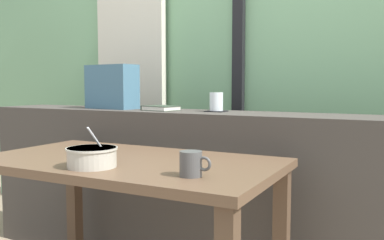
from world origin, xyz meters
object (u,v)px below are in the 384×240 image
(juice_glass, at_px, (216,103))
(soup_bowl, at_px, (92,157))
(coaster_square, at_px, (216,111))
(breakfast_table, at_px, (127,184))
(ceramic_mug, at_px, (191,164))
(throw_pillow, at_px, (112,87))
(closed_book, at_px, (161,108))

(juice_glass, relative_size, soup_bowl, 0.52)
(coaster_square, bearing_deg, juice_glass, 0.00)
(soup_bowl, bearing_deg, coaster_square, 81.54)
(juice_glass, bearing_deg, soup_bowl, -98.46)
(breakfast_table, relative_size, ceramic_mug, 10.98)
(throw_pillow, xyz_separation_m, soup_bowl, (0.54, -0.81, -0.26))
(coaster_square, distance_m, juice_glass, 0.05)
(soup_bowl, height_order, ceramic_mug, soup_bowl)
(juice_glass, distance_m, soup_bowl, 0.87)
(throw_pillow, relative_size, soup_bowl, 1.69)
(breakfast_table, xyz_separation_m, ceramic_mug, (0.39, -0.17, 0.15))
(soup_bowl, bearing_deg, ceramic_mug, 4.04)
(juice_glass, xyz_separation_m, throw_pillow, (-0.67, -0.03, 0.08))
(breakfast_table, bearing_deg, closed_book, 109.22)
(closed_book, height_order, soup_bowl, closed_book)
(breakfast_table, xyz_separation_m, closed_book, (-0.21, 0.60, 0.28))
(closed_book, height_order, ceramic_mug, closed_book)
(closed_book, bearing_deg, coaster_square, 7.94)
(coaster_square, bearing_deg, throw_pillow, -177.23)
(closed_book, distance_m, throw_pillow, 0.37)
(throw_pillow, relative_size, ceramic_mug, 2.83)
(throw_pillow, bearing_deg, breakfast_table, -47.67)
(coaster_square, xyz_separation_m, soup_bowl, (-0.13, -0.84, -0.13))
(juice_glass, bearing_deg, breakfast_table, -99.80)
(breakfast_table, distance_m, closed_book, 0.69)
(coaster_square, height_order, ceramic_mug, coaster_square)
(juice_glass, bearing_deg, ceramic_mug, -71.21)
(throw_pillow, height_order, soup_bowl, throw_pillow)
(coaster_square, distance_m, throw_pillow, 0.68)
(breakfast_table, xyz_separation_m, soup_bowl, (-0.01, -0.20, 0.14))
(juice_glass, xyz_separation_m, closed_book, (-0.32, -0.04, -0.04))
(soup_bowl, bearing_deg, breakfast_table, 85.98)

